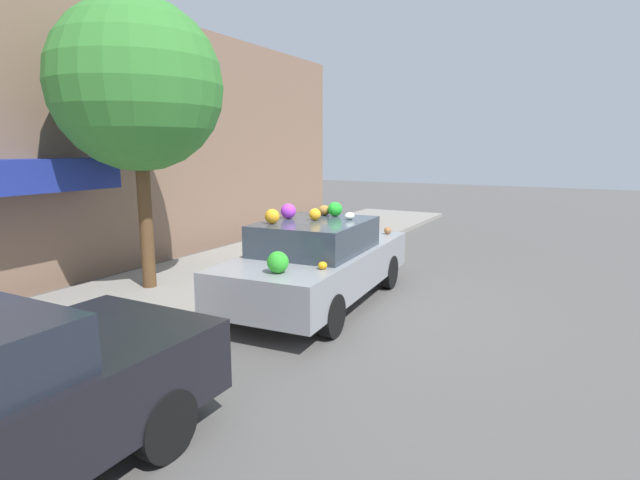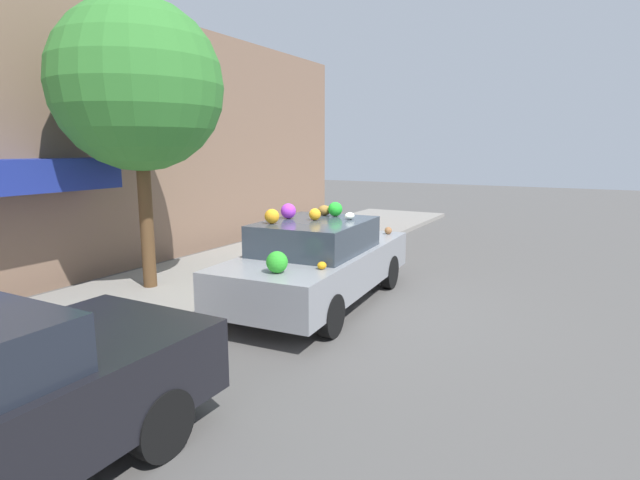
# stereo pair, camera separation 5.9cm
# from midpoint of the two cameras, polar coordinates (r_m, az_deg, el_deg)

# --- Properties ---
(ground_plane) EXTENTS (60.00, 60.00, 0.00)m
(ground_plane) POSITION_cam_midpoint_polar(r_m,az_deg,el_deg) (8.68, 0.32, -7.18)
(ground_plane) COLOR #565451
(sidewalk_curb) EXTENTS (24.00, 3.20, 0.13)m
(sidewalk_curb) POSITION_cam_midpoint_polar(r_m,az_deg,el_deg) (10.18, -13.18, -4.43)
(sidewalk_curb) COLOR gray
(sidewalk_curb) RESTS_ON ground
(building_facade) EXTENTS (18.00, 1.20, 5.53)m
(building_facade) POSITION_cam_midpoint_polar(r_m,az_deg,el_deg) (11.41, -22.58, 10.20)
(building_facade) COLOR #846651
(building_facade) RESTS_ON ground
(street_tree) EXTENTS (2.92, 2.92, 5.02)m
(street_tree) POSITION_cam_midpoint_polar(r_m,az_deg,el_deg) (9.46, -19.92, 16.18)
(street_tree) COLOR brown
(street_tree) RESTS_ON sidewalk_curb
(fire_hydrant) EXTENTS (0.20, 0.20, 0.70)m
(fire_hydrant) POSITION_cam_midpoint_polar(r_m,az_deg,el_deg) (10.60, -3.92, -1.32)
(fire_hydrant) COLOR gold
(fire_hydrant) RESTS_ON sidewalk_curb
(art_car) EXTENTS (4.58, 2.07, 1.71)m
(art_car) POSITION_cam_midpoint_polar(r_m,az_deg,el_deg) (8.47, 0.12, -2.29)
(art_car) COLOR gray
(art_car) RESTS_ON ground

